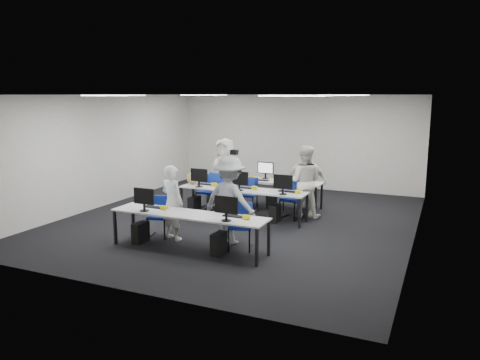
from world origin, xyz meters
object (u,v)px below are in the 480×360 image
at_px(chair_2, 207,198).
at_px(chair_4, 292,206).
at_px(student_1, 304,182).
at_px(student_3, 305,182).
at_px(desk_mid, 242,191).
at_px(desk_front, 189,216).
at_px(photographer, 229,200).
at_px(chair_6, 249,200).
at_px(chair_7, 291,204).
at_px(chair_5, 222,197).
at_px(chair_0, 160,224).
at_px(student_2, 225,173).
at_px(student_0, 172,202).
at_px(chair_1, 241,235).
at_px(chair_3, 248,201).

bearing_deg(chair_2, chair_4, 0.99).
bearing_deg(student_1, student_3, -99.61).
bearing_deg(desk_mid, student_1, 28.36).
relative_size(desk_front, photographer, 1.78).
distance_m(chair_4, chair_6, 1.33).
xyz_separation_m(chair_6, chair_7, (1.18, 0.01, 0.00)).
height_order(chair_4, photographer, photographer).
bearing_deg(chair_2, chair_6, 16.66).
xyz_separation_m(student_3, photographer, (-0.79, -2.72, 0.03)).
distance_m(chair_2, student_3, 2.67).
bearing_deg(chair_2, chair_7, 8.68).
distance_m(desk_mid, chair_6, 0.92).
height_order(chair_5, chair_6, chair_5).
distance_m(desk_front, student_1, 3.59).
bearing_deg(chair_0, desk_front, -38.89).
bearing_deg(student_3, student_1, -106.12).
xyz_separation_m(desk_mid, student_1, (1.34, 0.72, 0.21)).
xyz_separation_m(chair_5, student_2, (0.01, 0.21, 0.62)).
height_order(chair_4, student_1, student_1).
bearing_deg(student_0, student_1, -109.03).
distance_m(chair_1, chair_3, 2.96).
relative_size(student_3, photographer, 0.96).
distance_m(desk_mid, student_2, 1.32).
bearing_deg(chair_5, chair_0, -79.10).
distance_m(chair_4, chair_7, 0.32).
xyz_separation_m(desk_front, student_1, (1.34, 3.32, 0.21)).
distance_m(chair_0, student_1, 3.73).
relative_size(chair_0, photographer, 0.48).
bearing_deg(student_1, photographer, 61.81).
xyz_separation_m(chair_5, chair_6, (0.75, 0.08, -0.03)).
bearing_deg(chair_5, student_2, 100.00).
relative_size(student_0, student_2, 0.85).
xyz_separation_m(chair_2, student_3, (2.58, 0.32, 0.58)).
bearing_deg(chair_2, chair_1, -50.00).
relative_size(desk_mid, student_2, 1.73).
height_order(chair_1, chair_4, chair_4).
height_order(desk_front, desk_mid, same).
height_order(desk_mid, chair_1, chair_1).
xyz_separation_m(chair_3, chair_5, (-0.81, 0.08, 0.03)).
relative_size(chair_3, student_1, 0.49).
distance_m(desk_mid, photographer, 1.99).
distance_m(chair_6, student_2, 0.99).
xyz_separation_m(chair_2, chair_6, (1.07, 0.30, -0.01)).
relative_size(chair_3, student_2, 0.47).
relative_size(chair_6, student_0, 0.56).
bearing_deg(student_0, chair_7, -103.50).
distance_m(chair_5, chair_7, 1.93).
height_order(chair_2, photographer, photographer).
bearing_deg(desk_mid, chair_3, 100.45).
bearing_deg(student_3, chair_3, 169.16).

